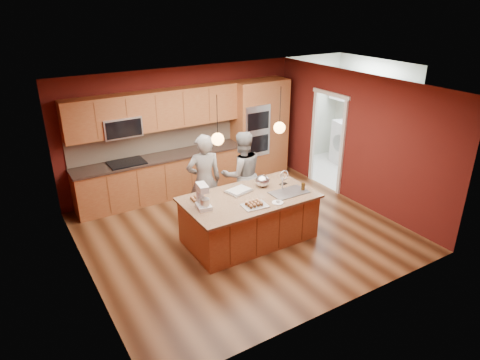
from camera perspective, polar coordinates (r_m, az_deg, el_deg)
floor at (r=8.07m, az=0.22°, el=-6.90°), size 5.50×5.50×0.00m
ceiling at (r=7.09m, az=0.25°, el=12.27°), size 5.50×5.50×0.00m
wall_back at (r=9.57m, az=-7.69°, el=6.72°), size 5.50×0.00×5.50m
wall_front at (r=5.70m, az=13.60°, el=-5.87°), size 5.50×0.00×5.50m
wall_left at (r=6.58m, az=-20.63°, el=-2.64°), size 0.00×5.00×5.00m
wall_right at (r=9.14m, az=15.15°, el=5.28°), size 0.00×5.00×5.00m
cabinet_run at (r=9.23m, az=-10.77°, el=3.47°), size 3.74×0.64×2.30m
oven_column at (r=10.23m, az=2.60°, el=6.84°), size 1.30×0.62×2.30m
doorway_trim at (r=9.75m, az=11.54°, el=4.91°), size 0.08×1.11×2.20m
laundry_room at (r=10.92m, az=16.92°, el=11.27°), size 2.60×2.70×2.70m
pendant_left at (r=6.73m, az=-3.00°, el=5.50°), size 0.20×0.20×0.80m
pendant_right at (r=7.35m, az=5.28°, el=6.99°), size 0.20×0.20×0.80m
island at (r=7.64m, az=1.33°, el=-5.00°), size 2.31×1.30×1.23m
person_left at (r=7.95m, az=-4.79°, el=-0.14°), size 0.73×0.56×1.81m
person_right at (r=8.33m, az=0.25°, el=0.78°), size 0.94×0.79×1.72m
stand_mixer at (r=7.01m, az=-4.98°, el=-2.40°), size 0.26×0.34×0.42m
sheet_cake at (r=7.61m, az=-0.16°, el=-1.44°), size 0.50×0.42×0.05m
cooling_rack at (r=7.11m, az=1.99°, el=-3.45°), size 0.44×0.34×0.02m
mixing_bowl at (r=7.81m, az=3.00°, el=-0.13°), size 0.26×0.26×0.22m
plate at (r=7.24m, az=5.04°, el=-3.02°), size 0.19×0.19×0.01m
tumbler at (r=7.74m, az=8.41°, el=-0.89°), size 0.07×0.07×0.13m
phone at (r=7.96m, az=5.78°, el=-0.51°), size 0.15×0.10×0.01m
cupcakes_left at (r=7.36m, az=-5.54°, el=-2.38°), size 0.28×0.21×0.06m
cupcakes_rack at (r=7.10m, az=1.90°, el=-3.13°), size 0.28×0.21×0.06m
cupcakes_right at (r=8.11m, az=3.24°, el=0.25°), size 0.15×0.23×0.07m
washer at (r=10.92m, az=17.10°, el=3.16°), size 0.69×0.71×0.95m
dryer at (r=11.44m, az=14.31°, el=4.82°), size 0.82×0.84×1.11m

